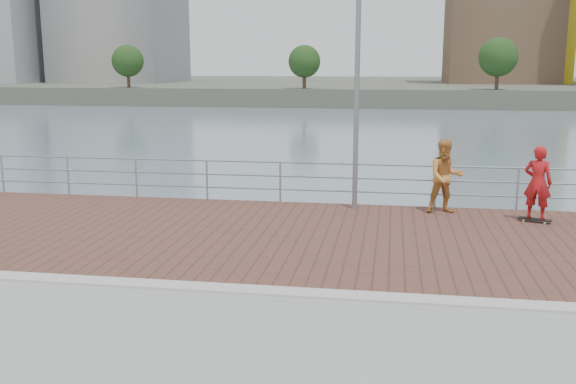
% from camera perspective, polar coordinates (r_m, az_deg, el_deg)
% --- Properties ---
extents(brick_lane, '(40.00, 6.80, 0.02)m').
position_cam_1_polar(brick_lane, '(14.03, 1.05, -3.91)').
color(brick_lane, brown).
rests_on(brick_lane, seawall).
extents(curb, '(40.00, 0.40, 0.06)m').
position_cam_1_polar(curb, '(10.64, -1.75, -8.82)').
color(curb, '#B7B5AD').
rests_on(curb, seawall).
extents(far_shore, '(320.00, 95.00, 2.50)m').
position_cam_1_polar(far_shore, '(132.39, 8.53, 9.22)').
color(far_shore, '#4C5142').
rests_on(far_shore, ground).
extents(guardrail, '(39.06, 0.06, 1.13)m').
position_cam_1_polar(guardrail, '(17.18, 2.68, 1.22)').
color(guardrail, '#8C9EA8').
rests_on(guardrail, brick_lane).
extents(street_lamp, '(0.48, 1.39, 6.57)m').
position_cam_1_polar(street_lamp, '(15.88, 6.17, 14.75)').
color(street_lamp, gray).
rests_on(street_lamp, brick_lane).
extents(skateboard, '(0.76, 0.45, 0.09)m').
position_cam_1_polar(skateboard, '(16.26, 21.09, -2.28)').
color(skateboard, black).
rests_on(skateboard, brick_lane).
extents(skateboarder, '(0.74, 0.62, 1.73)m').
position_cam_1_polar(skateboarder, '(16.09, 21.32, 0.79)').
color(skateboarder, '#B4181B').
rests_on(skateboarder, skateboard).
extents(bystander, '(1.00, 0.84, 1.85)m').
position_cam_1_polar(bystander, '(16.44, 13.82, 1.34)').
color(bystander, '#C58039').
rests_on(bystander, brick_lane).
extents(shoreline_trees, '(144.24, 4.96, 6.61)m').
position_cam_1_polar(shoreline_trees, '(86.86, 11.48, 11.41)').
color(shoreline_trees, '#473323').
rests_on(shoreline_trees, far_shore).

